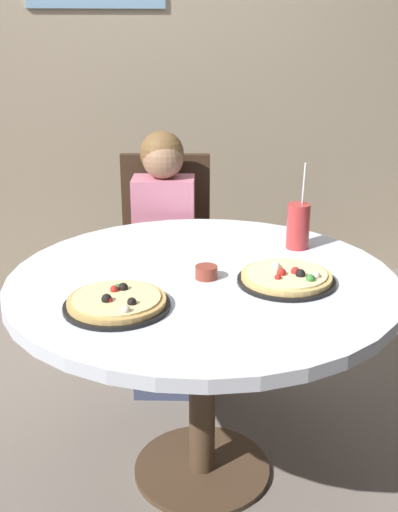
{
  "coord_description": "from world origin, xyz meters",
  "views": [
    {
      "loc": [
        -0.4,
        -1.81,
        1.51
      ],
      "look_at": [
        0.0,
        0.05,
        0.8
      ],
      "focal_mm": 44.65,
      "sensor_mm": 36.0,
      "label": 1
    }
  ],
  "objects_px": {
    "chair_wooden": "(165,250)",
    "pizza_veggie": "(287,278)",
    "pizza_cheese": "(117,302)",
    "diner_child": "(164,274)",
    "sauce_bowl": "(206,272)",
    "soda_cup": "(298,226)",
    "dining_table": "(202,304)"
  },
  "relations": [
    {
      "from": "chair_wooden",
      "to": "pizza_veggie",
      "type": "distance_m",
      "value": 1.03
    },
    {
      "from": "sauce_bowl",
      "to": "chair_wooden",
      "type": "bearing_deg",
      "value": 89.26
    },
    {
      "from": "pizza_veggie",
      "to": "pizza_cheese",
      "type": "xyz_separation_m",
      "value": [
        -0.53,
        -0.07,
        -0.0
      ]
    },
    {
      "from": "chair_wooden",
      "to": "sauce_bowl",
      "type": "relative_size",
      "value": 13.57
    },
    {
      "from": "diner_child",
      "to": "soda_cup",
      "type": "bearing_deg",
      "value": -51.02
    },
    {
      "from": "diner_child",
      "to": "pizza_veggie",
      "type": "xyz_separation_m",
      "value": [
        0.26,
        -0.8,
        0.28
      ]
    },
    {
      "from": "dining_table",
      "to": "sauce_bowl",
      "type": "distance_m",
      "value": 0.12
    },
    {
      "from": "pizza_veggie",
      "to": "dining_table",
      "type": "bearing_deg",
      "value": 156.2
    },
    {
      "from": "diner_child",
      "to": "dining_table",
      "type": "bearing_deg",
      "value": -88.6
    },
    {
      "from": "sauce_bowl",
      "to": "soda_cup",
      "type": "bearing_deg",
      "value": 28.99
    },
    {
      "from": "chair_wooden",
      "to": "pizza_veggie",
      "type": "relative_size",
      "value": 3.14
    },
    {
      "from": "diner_child",
      "to": "pizza_cheese",
      "type": "height_order",
      "value": "diner_child"
    },
    {
      "from": "pizza_cheese",
      "to": "soda_cup",
      "type": "xyz_separation_m",
      "value": [
        0.67,
        0.37,
        0.06
      ]
    },
    {
      "from": "dining_table",
      "to": "sauce_bowl",
      "type": "xyz_separation_m",
      "value": [
        0.01,
        -0.02,
        0.12
      ]
    },
    {
      "from": "chair_wooden",
      "to": "soda_cup",
      "type": "distance_m",
      "value": 0.83
    },
    {
      "from": "pizza_cheese",
      "to": "soda_cup",
      "type": "bearing_deg",
      "value": 28.79
    },
    {
      "from": "pizza_veggie",
      "to": "diner_child",
      "type": "bearing_deg",
      "value": 107.99
    },
    {
      "from": "soda_cup",
      "to": "pizza_veggie",
      "type": "bearing_deg",
      "value": -115.92
    },
    {
      "from": "dining_table",
      "to": "soda_cup",
      "type": "height_order",
      "value": "soda_cup"
    },
    {
      "from": "pizza_cheese",
      "to": "sauce_bowl",
      "type": "distance_m",
      "value": 0.33
    },
    {
      "from": "sauce_bowl",
      "to": "pizza_cheese",
      "type": "bearing_deg",
      "value": -151.47
    },
    {
      "from": "dining_table",
      "to": "diner_child",
      "type": "height_order",
      "value": "diner_child"
    },
    {
      "from": "chair_wooden",
      "to": "soda_cup",
      "type": "height_order",
      "value": "soda_cup"
    },
    {
      "from": "chair_wooden",
      "to": "sauce_bowl",
      "type": "height_order",
      "value": "chair_wooden"
    },
    {
      "from": "soda_cup",
      "to": "diner_child",
      "type": "bearing_deg",
      "value": 128.98
    },
    {
      "from": "soda_cup",
      "to": "sauce_bowl",
      "type": "height_order",
      "value": "soda_cup"
    },
    {
      "from": "pizza_veggie",
      "to": "chair_wooden",
      "type": "bearing_deg",
      "value": 102.8
    },
    {
      "from": "dining_table",
      "to": "chair_wooden",
      "type": "relative_size",
      "value": 1.3
    },
    {
      "from": "dining_table",
      "to": "soda_cup",
      "type": "relative_size",
      "value": 4.0
    },
    {
      "from": "diner_child",
      "to": "pizza_veggie",
      "type": "distance_m",
      "value": 0.88
    },
    {
      "from": "soda_cup",
      "to": "sauce_bowl",
      "type": "bearing_deg",
      "value": -151.01
    },
    {
      "from": "diner_child",
      "to": "sauce_bowl",
      "type": "distance_m",
      "value": 0.76
    }
  ]
}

